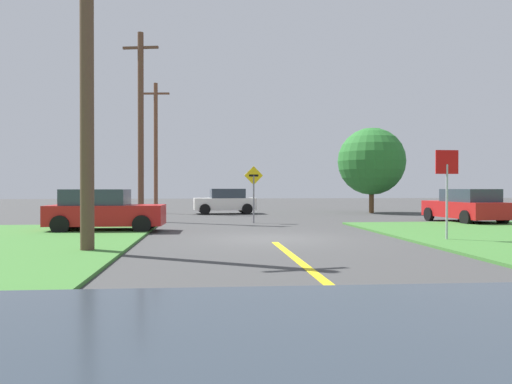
% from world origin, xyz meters
% --- Properties ---
extents(ground_plane, '(120.00, 120.00, 0.00)m').
position_xyz_m(ground_plane, '(0.00, 0.00, 0.00)').
color(ground_plane, '#404040').
extents(lane_stripe_center, '(0.20, 14.00, 0.01)m').
position_xyz_m(lane_stripe_center, '(0.00, -8.00, 0.01)').
color(lane_stripe_center, yellow).
rests_on(lane_stripe_center, ground).
extents(stop_sign, '(0.74, 0.07, 2.85)m').
position_xyz_m(stop_sign, '(5.34, -1.37, 2.00)').
color(stop_sign, '#9EA0A8').
rests_on(stop_sign, ground).
extents(car_approaching_junction, '(4.04, 2.29, 1.62)m').
position_xyz_m(car_approaching_junction, '(-0.85, 15.31, 0.80)').
color(car_approaching_junction, white).
rests_on(car_approaching_junction, ground).
extents(parked_car_near_building, '(4.33, 2.06, 1.62)m').
position_xyz_m(parked_car_near_building, '(-5.96, 3.19, 0.80)').
color(parked_car_near_building, red).
rests_on(parked_car_near_building, ground).
extents(car_on_crossroad, '(2.38, 4.55, 1.62)m').
position_xyz_m(car_on_crossroad, '(10.25, 6.11, 0.81)').
color(car_on_crossroad, red).
rests_on(car_on_crossroad, ground).
extents(utility_pole_near, '(1.79, 0.46, 8.03)m').
position_xyz_m(utility_pole_near, '(-5.14, -2.81, 4.10)').
color(utility_pole_near, brown).
rests_on(utility_pole_near, ground).
extents(utility_pole_mid, '(1.79, 0.46, 9.39)m').
position_xyz_m(utility_pole_mid, '(-5.32, 8.70, 4.82)').
color(utility_pole_mid, brown).
rests_on(utility_pole_mid, ground).
extents(utility_pole_far, '(1.80, 0.33, 8.53)m').
position_xyz_m(utility_pole_far, '(-5.36, 16.20, 4.42)').
color(utility_pole_far, brown).
rests_on(utility_pole_far, ground).
extents(direction_sign, '(0.90, 0.12, 2.72)m').
position_xyz_m(direction_sign, '(0.16, 7.08, 1.69)').
color(direction_sign, slate).
rests_on(direction_sign, ground).
extents(oak_tree_left, '(4.49, 4.49, 5.70)m').
position_xyz_m(oak_tree_left, '(8.95, 15.42, 3.45)').
color(oak_tree_left, brown).
rests_on(oak_tree_left, ground).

